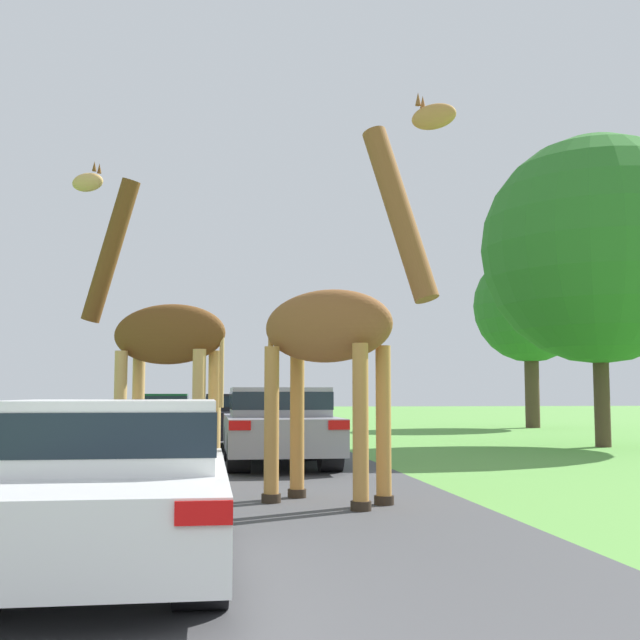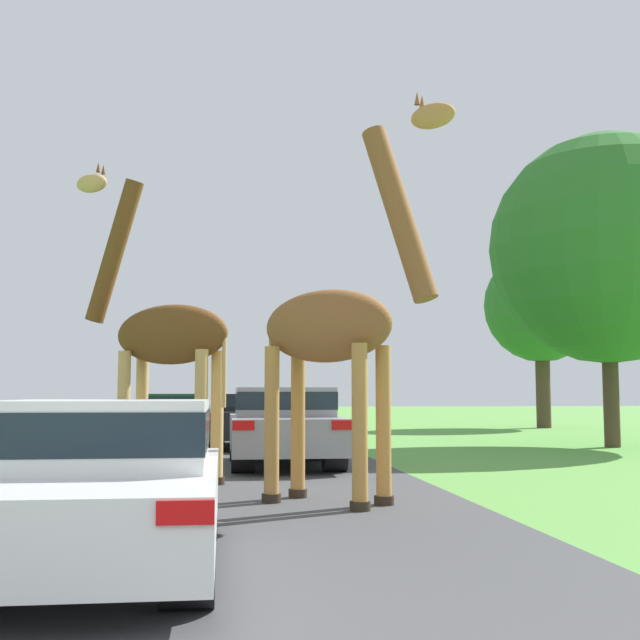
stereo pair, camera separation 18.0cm
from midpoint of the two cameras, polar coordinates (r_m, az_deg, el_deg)
The scene contains 9 objects.
road at distance 31.87m, azimuth -7.69°, elevation -7.61°, with size 7.15×120.00×0.00m.
giraffe_near_road at distance 9.88m, azimuth 1.77°, elevation -0.50°, with size 2.33×2.06×4.89m.
giraffe_companion at distance 12.31m, azimuth -10.79°, elevation -1.21°, with size 2.61×1.64×5.00m.
car_lead_maroon at distance 6.48m, azimuth -14.33°, elevation -10.91°, with size 1.73×3.96×1.29m.
car_queue_right at distance 20.38m, azimuth -4.99°, elevation -6.98°, with size 1.83×4.24×1.33m.
car_queue_left at distance 28.07m, azimuth -10.29°, elevation -6.44°, with size 1.88×4.16×1.33m.
car_far_ahead at distance 15.07m, azimuth -2.25°, elevation -7.40°, with size 1.96×4.12×1.45m.
tree_left_edge at distance 21.84m, azimuth 19.91°, elevation 4.79°, with size 5.89×5.89×7.98m.
tree_right_cluster at distance 32.89m, azimuth 15.60°, elevation 0.92°, with size 4.46×4.46×7.03m.
Camera 2 is at (0.48, -1.85, 1.34)m, focal length 45.00 mm.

